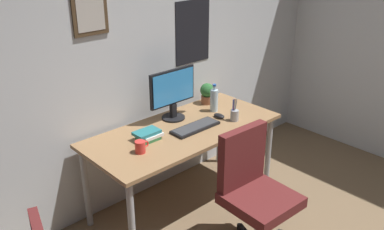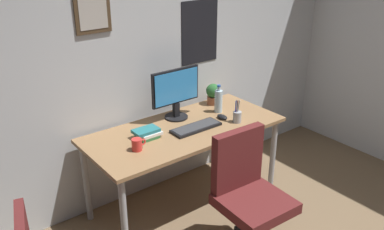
{
  "view_description": "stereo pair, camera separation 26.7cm",
  "coord_description": "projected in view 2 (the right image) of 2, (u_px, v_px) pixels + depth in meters",
  "views": [
    {
      "loc": [
        -2.02,
        -0.59,
        2.19
      ],
      "look_at": [
        0.01,
        1.6,
        0.89
      ],
      "focal_mm": 38.91,
      "sensor_mm": 36.0,
      "label": 1
    },
    {
      "loc": [
        -1.81,
        -0.76,
        2.19
      ],
      "look_at": [
        0.01,
        1.6,
        0.89
      ],
      "focal_mm": 38.91,
      "sensor_mm": 36.0,
      "label": 2
    }
  ],
  "objects": [
    {
      "name": "wall_back",
      "position": [
        151.0,
        49.0,
        3.49
      ],
      "size": [
        4.4,
        0.1,
        2.6
      ],
      "color": "silver",
      "rests_on": "ground_plane"
    },
    {
      "name": "desk",
      "position": [
        185.0,
        136.0,
        3.42
      ],
      "size": [
        1.64,
        0.74,
        0.74
      ],
      "color": "#936D47",
      "rests_on": "ground_plane"
    },
    {
      "name": "office_chair",
      "position": [
        248.0,
        190.0,
        2.94
      ],
      "size": [
        0.56,
        0.57,
        0.95
      ],
      "color": "#591E1E",
      "rests_on": "ground_plane"
    },
    {
      "name": "monitor",
      "position": [
        176.0,
        92.0,
        3.49
      ],
      "size": [
        0.46,
        0.2,
        0.43
      ],
      "color": "black",
      "rests_on": "desk"
    },
    {
      "name": "keyboard",
      "position": [
        196.0,
        127.0,
        3.37
      ],
      "size": [
        0.43,
        0.15,
        0.03
      ],
      "color": "black",
      "rests_on": "desk"
    },
    {
      "name": "computer_mouse",
      "position": [
        222.0,
        117.0,
        3.55
      ],
      "size": [
        0.06,
        0.11,
        0.04
      ],
      "color": "black",
      "rests_on": "desk"
    },
    {
      "name": "water_bottle",
      "position": [
        219.0,
        101.0,
        3.66
      ],
      "size": [
        0.07,
        0.07,
        0.25
      ],
      "color": "silver",
      "rests_on": "desk"
    },
    {
      "name": "coffee_mug_near",
      "position": [
        137.0,
        145.0,
        3.03
      ],
      "size": [
        0.11,
        0.08,
        0.09
      ],
      "color": "red",
      "rests_on": "desk"
    },
    {
      "name": "potted_plant",
      "position": [
        213.0,
        93.0,
        3.83
      ],
      "size": [
        0.13,
        0.13,
        0.19
      ],
      "color": "brown",
      "rests_on": "desk"
    },
    {
      "name": "pen_cup",
      "position": [
        237.0,
        116.0,
        3.48
      ],
      "size": [
        0.07,
        0.07,
        0.2
      ],
      "color": "#9EA0A5",
      "rests_on": "desk"
    },
    {
      "name": "book_stack_left",
      "position": [
        147.0,
        133.0,
        3.22
      ],
      "size": [
        0.21,
        0.14,
        0.07
      ],
      "color": "#33723F",
      "rests_on": "desk"
    }
  ]
}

